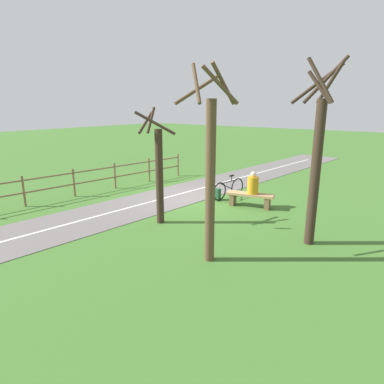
{
  "coord_description": "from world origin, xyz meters",
  "views": [
    {
      "loc": [
        -7.3,
        9.58,
        3.44
      ],
      "look_at": [
        -1.63,
        2.17,
        0.97
      ],
      "focal_mm": 30.79,
      "sensor_mm": 36.0,
      "label": 1
    }
  ],
  "objects_px": {
    "bench": "(250,198)",
    "person_seated": "(253,184)",
    "bicycle": "(229,189)",
    "tree_near_bench": "(210,172)",
    "backpack": "(217,194)",
    "tree_far_left": "(159,171)",
    "tree_far_right": "(316,160)"
  },
  "relations": [
    {
      "from": "bench",
      "to": "person_seated",
      "type": "distance_m",
      "value": 0.49
    },
    {
      "from": "bicycle",
      "to": "tree_near_bench",
      "type": "bearing_deg",
      "value": 35.65
    },
    {
      "from": "bicycle",
      "to": "backpack",
      "type": "height_order",
      "value": "bicycle"
    },
    {
      "from": "person_seated",
      "to": "tree_near_bench",
      "type": "distance_m",
      "value": 4.56
    },
    {
      "from": "bicycle",
      "to": "tree_far_left",
      "type": "distance_m",
      "value": 3.81
    },
    {
      "from": "tree_near_bench",
      "to": "bicycle",
      "type": "bearing_deg",
      "value": -63.58
    },
    {
      "from": "tree_far_right",
      "to": "tree_near_bench",
      "type": "distance_m",
      "value": 2.8
    },
    {
      "from": "bench",
      "to": "tree_far_left",
      "type": "bearing_deg",
      "value": 52.05
    },
    {
      "from": "person_seated",
      "to": "tree_far_right",
      "type": "xyz_separation_m",
      "value": [
        -2.6,
        1.89,
        1.35
      ]
    },
    {
      "from": "tree_near_bench",
      "to": "tree_far_right",
      "type": "bearing_deg",
      "value": -122.31
    },
    {
      "from": "bicycle",
      "to": "tree_far_right",
      "type": "bearing_deg",
      "value": 67.53
    },
    {
      "from": "person_seated",
      "to": "backpack",
      "type": "relative_size",
      "value": 1.77
    },
    {
      "from": "bench",
      "to": "person_seated",
      "type": "height_order",
      "value": "person_seated"
    },
    {
      "from": "person_seated",
      "to": "backpack",
      "type": "height_order",
      "value": "person_seated"
    },
    {
      "from": "bicycle",
      "to": "tree_far_left",
      "type": "bearing_deg",
      "value": 5.68
    },
    {
      "from": "bench",
      "to": "person_seated",
      "type": "bearing_deg",
      "value": -180.0
    },
    {
      "from": "person_seated",
      "to": "tree_far_right",
      "type": "distance_m",
      "value": 3.48
    },
    {
      "from": "tree_near_bench",
      "to": "tree_far_left",
      "type": "height_order",
      "value": "tree_near_bench"
    },
    {
      "from": "person_seated",
      "to": "tree_far_right",
      "type": "height_order",
      "value": "tree_far_right"
    },
    {
      "from": "backpack",
      "to": "tree_near_bench",
      "type": "relative_size",
      "value": 0.1
    },
    {
      "from": "person_seated",
      "to": "tree_far_left",
      "type": "xyz_separation_m",
      "value": [
        1.48,
        3.12,
        0.77
      ]
    },
    {
      "from": "bicycle",
      "to": "backpack",
      "type": "distance_m",
      "value": 0.56
    },
    {
      "from": "bicycle",
      "to": "backpack",
      "type": "bearing_deg",
      "value": -13.45
    },
    {
      "from": "bicycle",
      "to": "tree_far_left",
      "type": "relative_size",
      "value": 0.51
    },
    {
      "from": "bench",
      "to": "backpack",
      "type": "distance_m",
      "value": 1.38
    },
    {
      "from": "tree_near_bench",
      "to": "tree_far_left",
      "type": "bearing_deg",
      "value": -23.74
    },
    {
      "from": "bench",
      "to": "person_seated",
      "type": "xyz_separation_m",
      "value": [
        -0.08,
        -0.02,
        0.48
      ]
    },
    {
      "from": "bicycle",
      "to": "tree_far_right",
      "type": "height_order",
      "value": "tree_far_right"
    },
    {
      "from": "tree_far_left",
      "to": "backpack",
      "type": "bearing_deg",
      "value": -90.28
    },
    {
      "from": "tree_far_right",
      "to": "bench",
      "type": "bearing_deg",
      "value": -34.81
    },
    {
      "from": "bench",
      "to": "tree_far_left",
      "type": "relative_size",
      "value": 0.5
    },
    {
      "from": "tree_far_right",
      "to": "backpack",
      "type": "bearing_deg",
      "value": -24.84
    }
  ]
}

